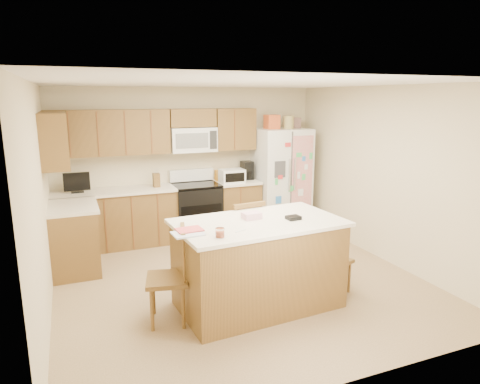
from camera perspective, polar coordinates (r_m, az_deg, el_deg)
name	(u,v)px	position (r m, az deg, el deg)	size (l,w,h in m)	color
ground	(239,280)	(5.71, -0.18, -11.65)	(4.50, 4.50, 0.00)	olive
room_shell	(239,171)	(5.28, -0.19, 2.76)	(4.60, 4.60, 2.52)	beige
cabinetry	(137,191)	(6.84, -13.52, 0.18)	(3.36, 1.56, 2.15)	brown
stove	(196,210)	(7.28, -5.87, -2.36)	(0.76, 0.65, 1.13)	black
refrigerator	(281,178)	(7.70, 5.49, 1.88)	(0.90, 0.79, 2.04)	white
island	(258,263)	(4.89, 2.45, -9.47)	(1.96, 1.19, 1.09)	brown
windsor_chair_left	(170,278)	(4.62, -9.37, -11.26)	(0.51, 0.53, 1.03)	brown
windsor_chair_back	(243,243)	(5.53, 0.43, -6.80)	(0.51, 0.49, 1.07)	brown
windsor_chair_right	(332,260)	(5.34, 12.17, -8.89)	(0.47, 0.48, 0.88)	brown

